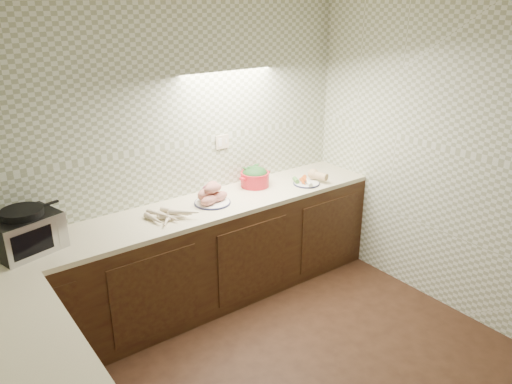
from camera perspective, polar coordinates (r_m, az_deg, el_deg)
room at (r=2.66m, az=7.06°, el=1.88°), size 3.60×3.60×2.60m
counter at (r=3.39m, az=-11.10°, el=-16.40°), size 3.60×3.60×0.90m
toaster_oven at (r=3.69m, az=-24.84°, el=-4.13°), size 0.49×0.43×0.30m
parsnip_pile at (r=3.94m, az=-10.08°, el=-2.58°), size 0.28×0.35×0.08m
sweet_potato_plate at (r=4.16m, az=-5.12°, el=-0.36°), size 0.31×0.30×0.18m
onion_bowl at (r=4.28m, az=-5.45°, el=-0.14°), size 0.16×0.16×0.12m
dutch_oven at (r=4.52m, az=-0.13°, el=1.75°), size 0.33×0.29×0.18m
veg_plate at (r=4.65m, az=6.08°, el=1.56°), size 0.30×0.27×0.12m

